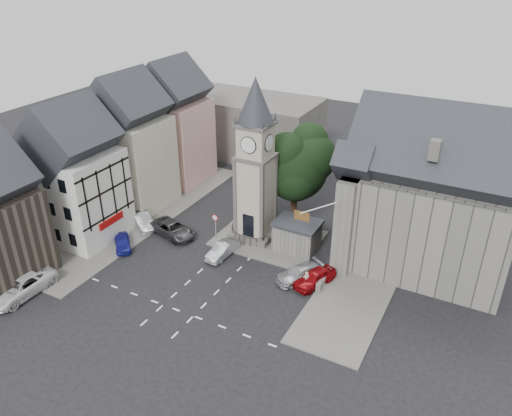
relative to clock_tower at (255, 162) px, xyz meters
The scene contains 24 objects.
ground 11.39m from the clock_tower, 90.00° to the right, with size 120.00×120.00×0.00m, color black.
pavement_west 15.00m from the clock_tower, behind, with size 6.00×30.00×0.14m, color #595651.
pavement_east 14.45m from the clock_tower, ahead, with size 6.00×26.00×0.14m, color #595651.
central_island 8.18m from the clock_tower, ahead, with size 10.00×8.00×0.16m, color #595651.
road_markings 15.74m from the clock_tower, 90.00° to the right, with size 20.00×8.00×0.01m, color silver.
clock_tower is the anchor object (origin of this frame).
stone_shelter 8.15m from the clock_tower, ahead, with size 4.30×3.30×3.08m.
town_tree 5.51m from the clock_tower, 68.23° to the left, with size 7.20×7.20×10.80m.
warning_sign_post 7.34m from the clock_tower, 141.37° to the right, with size 0.70×0.19×2.85m.
terrace_pink 17.51m from the clock_tower, 152.68° to the left, with size 8.10×7.60×12.80m.
terrace_cream 15.58m from the clock_tower, behind, with size 8.10×7.60×12.80m.
terrace_tudor 17.55m from the clock_tower, 152.73° to the right, with size 8.10×7.60×12.00m.
backdrop_west 23.69m from the clock_tower, 120.95° to the left, with size 20.00×10.00×8.00m, color #4C4944.
east_building 15.99m from the clock_tower, 10.92° to the left, with size 14.40×11.40×12.60m.
east_boundary_wall 12.15m from the clock_tower, 12.32° to the left, with size 0.40×16.00×0.90m, color #64635C.
flagpole 9.01m from the clock_tower, 26.52° to the right, with size 3.68×0.10×2.74m.
car_west_blue 15.23m from the clock_tower, 141.53° to the right, with size 1.45×3.60×1.23m, color navy.
car_west_silver 14.20m from the clock_tower, 161.32° to the right, with size 1.59×4.55×1.50m, color gray.
car_west_grey 11.23m from the clock_tower, 152.37° to the right, with size 2.44×5.29×1.47m, color #323235.
car_island_silver 8.95m from the clock_tower, 101.66° to the right, with size 1.40×4.02×1.32m, color #9C9FA4.
car_island_east 11.35m from the clock_tower, 35.10° to the right, with size 1.84×4.52×1.31m, color #999AA0.
car_east_red 12.32m from the clock_tower, 30.42° to the right, with size 1.71×4.25×1.45m, color maroon.
van_sw_white 23.36m from the clock_tower, 125.85° to the right, with size 2.82×6.12×1.70m, color silver.
pedestrian 12.25m from the clock_tower, 35.52° to the right, with size 0.59×0.39×1.63m, color #C2B0A0.
Camera 1 is at (20.64, -30.86, 26.40)m, focal length 35.00 mm.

